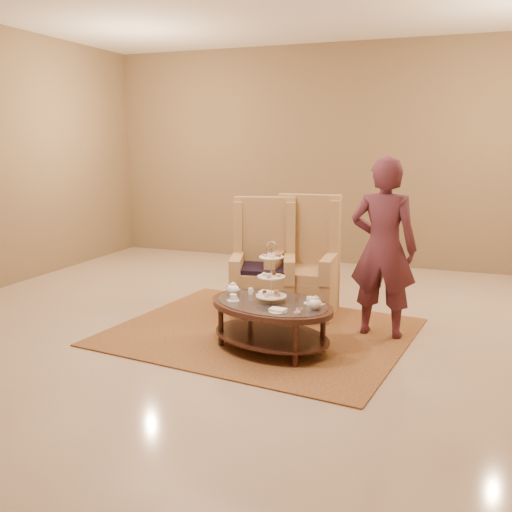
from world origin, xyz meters
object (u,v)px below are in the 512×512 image
at_px(person, 383,248).
at_px(armchair_right, 305,274).
at_px(armchair_left, 264,275).
at_px(tea_table, 271,311).

bearing_deg(person, armchair_right, -26.17).
bearing_deg(armchair_left, person, -31.32).
xyz_separation_m(armchair_right, person, (0.96, -0.54, 0.46)).
relative_size(armchair_left, armchair_right, 0.98).
height_order(tea_table, person, person).
xyz_separation_m(armchair_left, person, (1.41, -0.36, 0.47)).
relative_size(tea_table, armchair_left, 1.10).
height_order(tea_table, armchair_left, armchair_left).
bearing_deg(person, tea_table, 43.80).
height_order(armchair_right, person, person).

